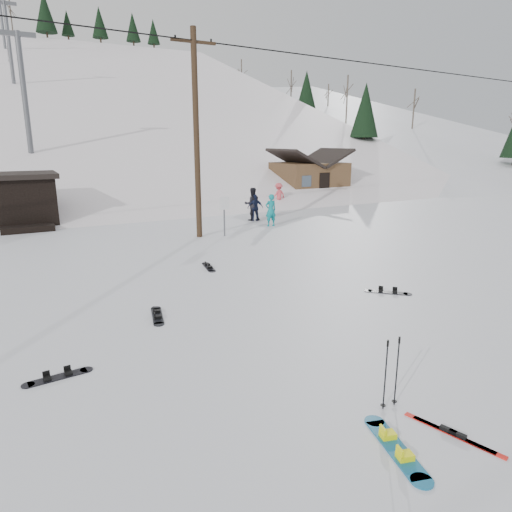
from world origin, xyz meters
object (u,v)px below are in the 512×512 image
cabin (309,179)px  hero_skis (453,434)px  utility_pole (196,133)px  hero_snowboard (396,447)px

cabin → hero_skis: (-14.99, -25.68, -1.46)m
utility_pole → hero_snowboard: 16.48m
cabin → hero_skis: size_ratio=3.56×
hero_skis → hero_snowboard: bearing=154.4°
utility_pole → hero_skis: (-1.99, -15.69, -4.66)m
utility_pole → hero_snowboard: bearing=-100.9°
hero_snowboard → hero_skis: hero_snowboard is taller
hero_snowboard → hero_skis: size_ratio=1.06×
cabin → hero_snowboard: (-16.00, -25.52, -1.45)m
cabin → hero_snowboard: 30.15m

